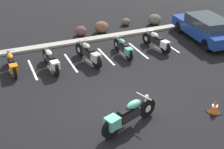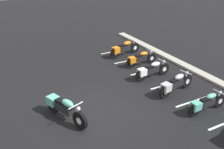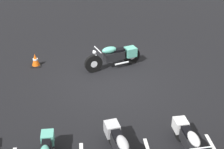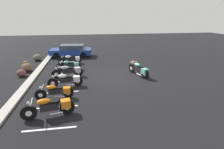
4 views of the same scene
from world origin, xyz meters
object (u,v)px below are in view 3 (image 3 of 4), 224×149
at_px(parked_bike_3, 119,145).
at_px(traffic_cone, 35,60).
at_px(parked_bike_2, 188,141).
at_px(motorcycle_teal_featured, 116,56).

height_order(parked_bike_3, traffic_cone, parked_bike_3).
relative_size(parked_bike_2, traffic_cone, 4.08).
xyz_separation_m(motorcycle_teal_featured, parked_bike_3, (0.49, 5.08, -0.03)).
bearing_deg(parked_bike_3, traffic_cone, -165.02).
bearing_deg(parked_bike_3, motorcycle_teal_featured, 163.49).
bearing_deg(motorcycle_teal_featured, parked_bike_2, 85.18).
bearing_deg(traffic_cone, motorcycle_teal_featured, 172.09).
relative_size(motorcycle_teal_featured, parked_bike_2, 1.06).
bearing_deg(motorcycle_teal_featured, parked_bike_3, 65.37).
bearing_deg(parked_bike_3, parked_bike_2, 79.32).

